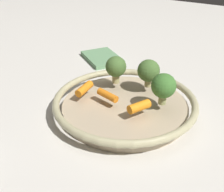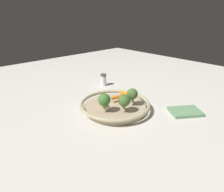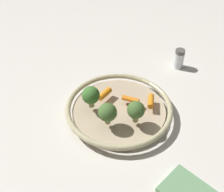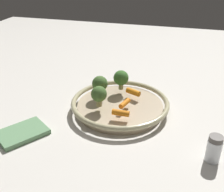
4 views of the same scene
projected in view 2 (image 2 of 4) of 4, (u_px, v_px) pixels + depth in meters
ground_plane at (115, 110)px, 0.90m from camera, size 2.39×2.39×0.00m
serving_bowl at (115, 106)px, 0.89m from camera, size 0.32×0.32×0.04m
baby_carrot_center at (102, 101)px, 0.87m from camera, size 0.04×0.05×0.02m
baby_carrot_back at (117, 97)px, 0.92m from camera, size 0.05×0.03×0.02m
baby_carrot_right at (125, 94)px, 0.96m from camera, size 0.02×0.05×0.02m
broccoli_floret_large at (124, 101)px, 0.81m from camera, size 0.05×0.05×0.07m
broccoli_floret_edge at (132, 94)px, 0.87m from camera, size 0.05×0.05×0.07m
broccoli_floret_mid at (104, 100)px, 0.81m from camera, size 0.05×0.05×0.07m
salt_shaker at (103, 80)px, 1.19m from camera, size 0.04×0.04×0.07m
dish_towel at (185, 112)px, 0.87m from camera, size 0.16×0.15×0.01m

